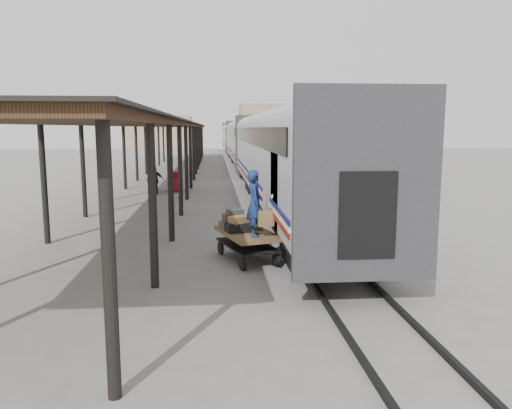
{
  "coord_description": "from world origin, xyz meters",
  "views": [
    {
      "loc": [
        0.09,
        -13.76,
        3.81
      ],
      "look_at": [
        1.26,
        -0.11,
        1.7
      ],
      "focal_mm": 35.0,
      "sensor_mm": 36.0,
      "label": 1
    }
  ],
  "objects": [
    {
      "name": "ground",
      "position": [
        0.0,
        0.0,
        0.0
      ],
      "size": [
        160.0,
        160.0,
        0.0
      ],
      "primitive_type": "plane",
      "color": "slate",
      "rests_on": "ground"
    },
    {
      "name": "train",
      "position": [
        3.19,
        33.79,
        2.69
      ],
      "size": [
        3.45,
        76.01,
        4.01
      ],
      "color": "silver",
      "rests_on": "ground"
    },
    {
      "name": "canopy",
      "position": [
        -3.4,
        24.0,
        4.0
      ],
      "size": [
        4.9,
        64.3,
        4.15
      ],
      "color": "#422B19",
      "rests_on": "ground"
    },
    {
      "name": "rails",
      "position": [
        3.2,
        34.0,
        0.06
      ],
      "size": [
        1.54,
        150.0,
        0.12
      ],
      "color": "black",
      "rests_on": "ground"
    },
    {
      "name": "building_far",
      "position": [
        14.0,
        78.0,
        4.0
      ],
      "size": [
        18.0,
        10.0,
        8.0
      ],
      "primitive_type": "cube",
      "color": "tan",
      "rests_on": "ground"
    },
    {
      "name": "building_left",
      "position": [
        -10.0,
        82.0,
        3.0
      ],
      "size": [
        12.0,
        8.0,
        6.0
      ],
      "primitive_type": "cube",
      "color": "tan",
      "rests_on": "ground"
    },
    {
      "name": "baggage_cart",
      "position": [
        1.03,
        0.29,
        0.65
      ],
      "size": [
        1.9,
        2.66,
        0.86
      ],
      "rotation": [
        0.0,
        0.0,
        0.3
      ],
      "color": "brown",
      "rests_on": "ground"
    },
    {
      "name": "suitcase_stack",
      "position": [
        0.8,
        0.57,
        1.07
      ],
      "size": [
        1.27,
        1.4,
        0.58
      ],
      "rotation": [
        0.0,
        0.0,
        0.3
      ],
      "color": "#38383A",
      "rests_on": "baggage_cart"
    },
    {
      "name": "luggage_tug",
      "position": [
        -2.23,
        16.72,
        0.53
      ],
      "size": [
        0.82,
        1.32,
        1.15
      ],
      "rotation": [
        0.0,
        0.0,
        0.01
      ],
      "color": "maroon",
      "rests_on": "ground"
    },
    {
      "name": "porter",
      "position": [
        1.2,
        -0.36,
        1.77
      ],
      "size": [
        0.44,
        0.67,
        1.81
      ],
      "primitive_type": "imported",
      "rotation": [
        0.0,
        0.0,
        1.58
      ],
      "color": "navy",
      "rests_on": "baggage_cart"
    },
    {
      "name": "pedestrian",
      "position": [
        -3.28,
        15.27,
        0.82
      ],
      "size": [
        1.04,
        0.64,
        1.64
      ],
      "primitive_type": "imported",
      "rotation": [
        0.0,
        0.0,
        3.41
      ],
      "color": "black",
      "rests_on": "ground"
    }
  ]
}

